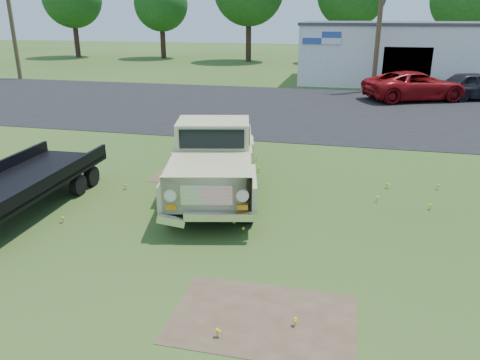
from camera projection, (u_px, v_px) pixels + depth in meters
name	position (u px, v px, depth m)	size (l,w,h in m)	color
ground	(223.00, 231.00, 10.73)	(140.00, 140.00, 0.00)	#2C4F19
asphalt_lot	(298.00, 109.00, 24.48)	(90.00, 14.00, 0.02)	black
dirt_patch_a	(263.00, 319.00, 7.65)	(3.00, 2.00, 0.01)	brown
dirt_patch_b	(190.00, 176.00, 14.37)	(2.20, 1.60, 0.01)	brown
commercial_building	(402.00, 52.00, 33.47)	(14.20, 8.20, 4.15)	silver
utility_pole_west	(11.00, 15.00, 34.09)	(1.60, 0.30, 9.00)	#4F3C24
utility_pole_mid	(380.00, 15.00, 28.48)	(1.60, 0.30, 9.00)	#4F3C24
treeline_b	(161.00, 4.00, 50.29)	(5.76, 5.76, 8.57)	#352118
vintage_pickup_truck	(214.00, 158.00, 12.54)	(2.24, 5.77, 2.09)	#C3BF83
flatbed_trailer	(17.00, 180.00, 11.58)	(2.01, 6.04, 1.65)	black
red_pickup	(415.00, 86.00, 26.63)	(2.68, 5.81, 1.61)	maroon
dark_sedan	(478.00, 86.00, 26.80)	(1.87, 4.64, 1.58)	black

